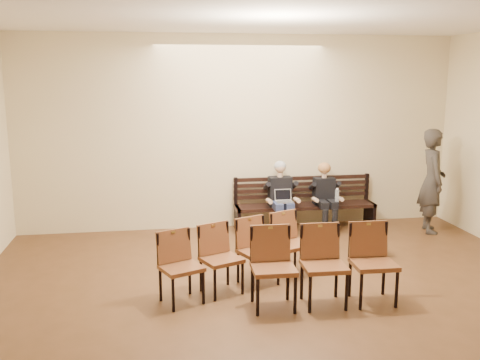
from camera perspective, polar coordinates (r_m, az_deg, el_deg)
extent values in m
cube|color=beige|center=(9.74, -0.04, 5.06)|extent=(8.00, 0.02, 3.50)
cube|color=black|center=(9.94, 6.94, -3.85)|extent=(2.60, 0.90, 0.45)
cube|color=silver|center=(9.47, 4.77, -2.48)|extent=(0.34, 0.28, 0.22)
cylinder|color=silver|center=(9.70, 10.29, -2.22)|extent=(0.08, 0.08, 0.24)
cube|color=black|center=(8.66, 13.92, -6.99)|extent=(0.43, 0.34, 0.28)
imported|color=#36312C|center=(10.07, 19.86, 0.69)|extent=(0.68, 0.88, 2.14)
cube|color=brown|center=(7.10, 0.02, -8.08)|extent=(2.21, 1.31, 0.90)
cube|color=brown|center=(6.67, 8.97, -9.11)|extent=(1.79, 0.59, 0.99)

